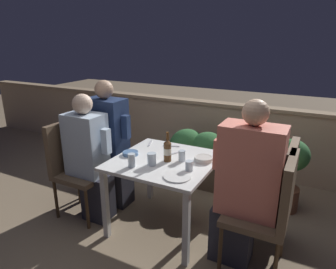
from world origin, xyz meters
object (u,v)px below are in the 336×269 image
at_px(person_navy_jumper, 110,144).
at_px(beer_bottle, 168,150).
at_px(chair_left_far, 95,150).
at_px(chair_right_far, 275,188).
at_px(person_blue_shirt, 90,158).
at_px(potted_plant, 290,168).
at_px(chair_right_near, 272,205).
at_px(person_coral_top, 245,186).
at_px(chair_left_near, 74,160).

relative_size(person_navy_jumper, beer_bottle, 4.95).
bearing_deg(chair_left_far, chair_right_far, 0.01).
bearing_deg(person_blue_shirt, potted_plant, 30.51).
relative_size(beer_bottle, potted_plant, 0.35).
bearing_deg(person_navy_jumper, beer_bottle, -12.00).
relative_size(person_blue_shirt, chair_right_near, 1.31).
height_order(person_coral_top, chair_right_far, person_coral_top).
distance_m(chair_left_far, potted_plant, 2.08).
xyz_separation_m(chair_left_far, beer_bottle, (0.99, -0.17, 0.23)).
bearing_deg(chair_right_near, person_navy_jumper, 170.43).
xyz_separation_m(chair_left_near, person_coral_top, (1.72, 0.03, 0.11)).
relative_size(chair_right_near, beer_bottle, 3.54).
height_order(person_navy_jumper, person_coral_top, person_coral_top).
relative_size(chair_left_near, beer_bottle, 3.54).
relative_size(person_blue_shirt, chair_right_far, 1.31).
distance_m(person_navy_jumper, chair_right_near, 1.74).
height_order(chair_right_near, person_coral_top, person_coral_top).
distance_m(chair_right_near, beer_bottle, 0.97).
relative_size(chair_left_far, beer_bottle, 3.54).
distance_m(person_blue_shirt, chair_right_near, 1.72).
bearing_deg(person_navy_jumper, chair_left_far, 180.00).
relative_size(chair_left_far, person_coral_top, 0.71).
xyz_separation_m(chair_left_far, person_navy_jumper, (0.21, 0.00, 0.11)).
relative_size(chair_left_far, person_navy_jumper, 0.71).
relative_size(person_navy_jumper, person_coral_top, 1.00).
bearing_deg(potted_plant, person_navy_jumper, -157.97).
bearing_deg(beer_bottle, chair_left_near, -170.99).
bearing_deg(chair_left_near, potted_plant, 27.71).
height_order(chair_right_near, beer_bottle, beer_bottle).
height_order(chair_left_near, potted_plant, chair_left_near).
xyz_separation_m(chair_left_far, potted_plant, (1.95, 0.71, -0.09)).
height_order(chair_left_near, chair_right_near, same).
distance_m(chair_left_far, chair_right_near, 1.95).
relative_size(person_blue_shirt, person_coral_top, 0.93).
height_order(chair_left_near, chair_left_far, same).
bearing_deg(chair_right_far, beer_bottle, -169.79).
height_order(chair_left_near, beer_bottle, beer_bottle).
bearing_deg(potted_plant, chair_left_far, -160.14).
bearing_deg(person_blue_shirt, chair_right_near, 1.09).
bearing_deg(beer_bottle, person_coral_top, -9.67).
height_order(person_blue_shirt, chair_right_far, person_blue_shirt).
bearing_deg(chair_right_far, chair_left_near, -170.41).
distance_m(chair_left_near, chair_right_far, 1.93).
bearing_deg(beer_bottle, chair_right_near, -7.53).
xyz_separation_m(person_blue_shirt, chair_left_far, (-0.21, 0.32, -0.07)).
bearing_deg(chair_left_far, person_navy_jumper, 0.00).
relative_size(person_navy_jumper, chair_right_near, 1.40).
bearing_deg(person_navy_jumper, person_blue_shirt, -89.86).
xyz_separation_m(person_navy_jumper, potted_plant, (1.75, 0.71, -0.20)).
distance_m(chair_left_far, person_coral_top, 1.74).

